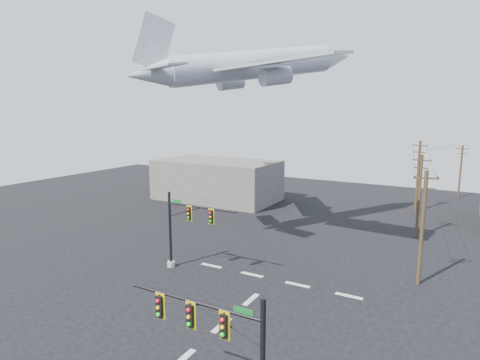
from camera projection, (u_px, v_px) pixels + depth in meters
The scene contains 11 objects.
ground at pixel (183, 359), 21.83m from camera, with size 120.00×120.00×0.00m, color black.
lane_markings at pixel (232, 316), 26.42m from camera, with size 14.00×21.20×0.01m.
signal_mast_near at pixel (225, 353), 16.28m from camera, with size 6.90×0.70×6.37m.
signal_mast_far at pixel (183, 229), 33.51m from camera, with size 6.81×0.73×6.62m.
utility_pole_a at pixel (422, 226), 30.56m from camera, with size 1.77×0.59×8.99m.
utility_pole_b at pixel (419, 194), 42.36m from camera, with size 1.80×0.38×8.89m.
utility_pole_c at pixel (418, 175), 53.12m from camera, with size 1.90×0.70×9.54m.
utility_pole_d at pixel (460, 171), 61.71m from camera, with size 1.62×0.75×8.23m.
power_lines at pixel (431, 155), 46.71m from camera, with size 6.54×37.34×0.34m.
airliner at pixel (253, 65), 39.18m from camera, with size 21.05×23.13×6.68m.
building_left at pixel (217, 180), 61.05m from camera, with size 18.00×10.00×6.00m, color #6A645D.
Camera 1 is at (12.41, -15.82, 13.32)m, focal length 30.00 mm.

